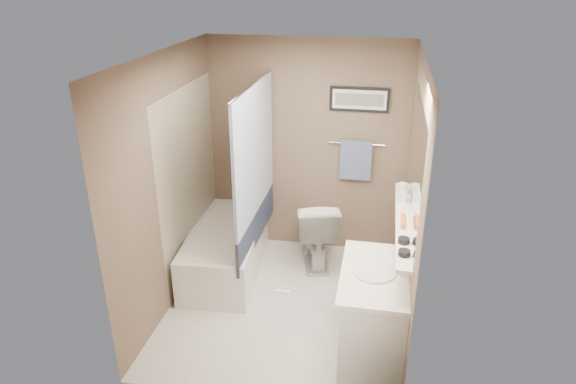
% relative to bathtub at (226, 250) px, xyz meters
% --- Properties ---
extents(ground, '(2.50, 2.50, 0.00)m').
position_rel_bathtub_xyz_m(ground, '(0.75, -0.51, -0.25)').
color(ground, silver).
rests_on(ground, ground).
extents(ceiling, '(2.20, 2.50, 0.04)m').
position_rel_bathtub_xyz_m(ceiling, '(0.75, -0.51, 2.13)').
color(ceiling, silver).
rests_on(ceiling, wall_back).
extents(wall_back, '(2.20, 0.04, 2.40)m').
position_rel_bathtub_xyz_m(wall_back, '(0.75, 0.72, 0.95)').
color(wall_back, brown).
rests_on(wall_back, ground).
extents(wall_front, '(2.20, 0.04, 2.40)m').
position_rel_bathtub_xyz_m(wall_front, '(0.75, -1.74, 0.95)').
color(wall_front, brown).
rests_on(wall_front, ground).
extents(wall_left, '(0.04, 2.50, 2.40)m').
position_rel_bathtub_xyz_m(wall_left, '(-0.33, -0.51, 0.95)').
color(wall_left, brown).
rests_on(wall_left, ground).
extents(wall_right, '(0.04, 2.50, 2.40)m').
position_rel_bathtub_xyz_m(wall_right, '(1.83, -0.51, 0.95)').
color(wall_right, brown).
rests_on(wall_right, ground).
extents(tile_surround, '(0.02, 1.55, 2.00)m').
position_rel_bathtub_xyz_m(tile_surround, '(-0.34, -0.01, 0.75)').
color(tile_surround, '#C3B294').
rests_on(tile_surround, wall_left).
extents(curtain_rod, '(0.02, 1.55, 0.02)m').
position_rel_bathtub_xyz_m(curtain_rod, '(0.35, -0.01, 1.80)').
color(curtain_rod, silver).
rests_on(curtain_rod, wall_left).
extents(curtain_upper, '(0.03, 1.45, 1.28)m').
position_rel_bathtub_xyz_m(curtain_upper, '(0.35, -0.01, 1.15)').
color(curtain_upper, silver).
rests_on(curtain_upper, curtain_rod).
extents(curtain_lower, '(0.03, 1.45, 0.36)m').
position_rel_bathtub_xyz_m(curtain_lower, '(0.35, -0.01, 0.33)').
color(curtain_lower, '#273149').
rests_on(curtain_lower, curtain_rod).
extents(mirror, '(0.02, 1.60, 1.00)m').
position_rel_bathtub_xyz_m(mirror, '(1.84, -0.66, 1.37)').
color(mirror, silver).
rests_on(mirror, wall_right).
extents(shelf, '(0.12, 1.60, 0.03)m').
position_rel_bathtub_xyz_m(shelf, '(1.79, -0.66, 0.85)').
color(shelf, silver).
rests_on(shelf, wall_right).
extents(towel_bar, '(0.60, 0.02, 0.02)m').
position_rel_bathtub_xyz_m(towel_bar, '(1.30, 0.71, 1.05)').
color(towel_bar, silver).
rests_on(towel_bar, wall_back).
extents(towel, '(0.34, 0.05, 0.44)m').
position_rel_bathtub_xyz_m(towel, '(1.30, 0.69, 0.87)').
color(towel, '#8092BA').
rests_on(towel, towel_bar).
extents(art_frame, '(0.62, 0.02, 0.26)m').
position_rel_bathtub_xyz_m(art_frame, '(1.30, 0.72, 1.53)').
color(art_frame, black).
rests_on(art_frame, wall_back).
extents(art_mat, '(0.56, 0.00, 0.20)m').
position_rel_bathtub_xyz_m(art_mat, '(1.30, 0.71, 1.53)').
color(art_mat, white).
rests_on(art_mat, art_frame).
extents(art_image, '(0.50, 0.00, 0.13)m').
position_rel_bathtub_xyz_m(art_image, '(1.30, 0.71, 1.53)').
color(art_image, '#595959').
rests_on(art_image, art_mat).
extents(door, '(0.80, 0.02, 2.00)m').
position_rel_bathtub_xyz_m(door, '(1.30, -1.75, 0.75)').
color(door, silver).
rests_on(door, wall_front).
extents(door_handle, '(0.10, 0.02, 0.02)m').
position_rel_bathtub_xyz_m(door_handle, '(0.97, -1.70, 0.75)').
color(door_handle, silver).
rests_on(door_handle, door).
extents(bathtub, '(0.82, 1.55, 0.50)m').
position_rel_bathtub_xyz_m(bathtub, '(0.00, 0.00, 0.00)').
color(bathtub, white).
rests_on(bathtub, ground).
extents(tub_rim, '(0.56, 1.36, 0.02)m').
position_rel_bathtub_xyz_m(tub_rim, '(-0.00, 0.00, 0.25)').
color(tub_rim, white).
rests_on(tub_rim, bathtub).
extents(toilet, '(0.62, 0.86, 0.79)m').
position_rel_bathtub_xyz_m(toilet, '(0.92, 0.36, 0.14)').
color(toilet, silver).
rests_on(toilet, ground).
extents(vanity, '(0.51, 0.91, 0.80)m').
position_rel_bathtub_xyz_m(vanity, '(1.60, -1.08, 0.15)').
color(vanity, white).
rests_on(vanity, ground).
extents(countertop, '(0.54, 0.96, 0.04)m').
position_rel_bathtub_xyz_m(countertop, '(1.59, -1.08, 0.57)').
color(countertop, white).
rests_on(countertop, vanity).
extents(sink_basin, '(0.34, 0.34, 0.01)m').
position_rel_bathtub_xyz_m(sink_basin, '(1.58, -1.08, 0.60)').
color(sink_basin, silver).
rests_on(sink_basin, countertop).
extents(faucet_spout, '(0.02, 0.02, 0.10)m').
position_rel_bathtub_xyz_m(faucet_spout, '(1.78, -1.08, 0.64)').
color(faucet_spout, silver).
rests_on(faucet_spout, countertop).
extents(faucet_knob, '(0.05, 0.05, 0.05)m').
position_rel_bathtub_xyz_m(faucet_knob, '(1.78, -0.98, 0.62)').
color(faucet_knob, silver).
rests_on(faucet_knob, countertop).
extents(candle_bowl_near, '(0.09, 0.09, 0.04)m').
position_rel_bathtub_xyz_m(candle_bowl_near, '(1.79, -1.24, 0.89)').
color(candle_bowl_near, black).
rests_on(candle_bowl_near, shelf).
extents(candle_bowl_far, '(0.09, 0.09, 0.04)m').
position_rel_bathtub_xyz_m(candle_bowl_far, '(1.79, -1.06, 0.89)').
color(candle_bowl_far, black).
rests_on(candle_bowl_far, shelf).
extents(hair_brush_front, '(0.04, 0.22, 0.04)m').
position_rel_bathtub_xyz_m(hair_brush_front, '(1.79, -0.73, 0.89)').
color(hair_brush_front, '#D5541E').
rests_on(hair_brush_front, shelf).
extents(pink_comb, '(0.03, 0.16, 0.01)m').
position_rel_bathtub_xyz_m(pink_comb, '(1.79, -0.51, 0.87)').
color(pink_comb, '#F998BF').
rests_on(pink_comb, shelf).
extents(glass_jar, '(0.08, 0.08, 0.10)m').
position_rel_bathtub_xyz_m(glass_jar, '(1.79, -0.11, 0.92)').
color(glass_jar, silver).
rests_on(glass_jar, shelf).
extents(soap_bottle, '(0.07, 0.08, 0.15)m').
position_rel_bathtub_xyz_m(soap_bottle, '(1.79, -0.29, 0.94)').
color(soap_bottle, '#999999').
rests_on(soap_bottle, shelf).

